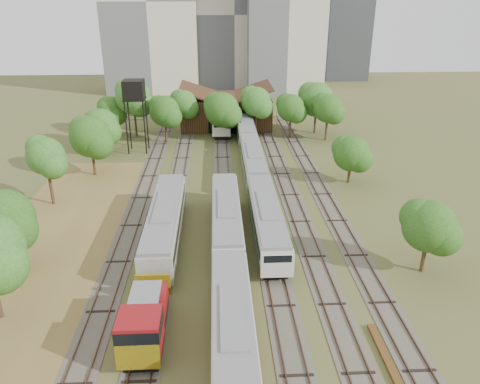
{
  "coord_description": "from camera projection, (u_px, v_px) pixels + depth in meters",
  "views": [
    {
      "loc": [
        -2.82,
        -26.78,
        22.53
      ],
      "look_at": [
        -0.36,
        20.4,
        2.5
      ],
      "focal_mm": 35.0,
      "sensor_mm": 36.0,
      "label": 1
    }
  ],
  "objects": [
    {
      "name": "tree_band_right",
      "position": [
        357.0,
        148.0,
        59.04
      ],
      "size": [
        5.87,
        44.88,
        7.72
      ],
      "color": "#382616",
      "rests_on": "ground"
    },
    {
      "name": "railcar_red_set",
      "position": [
        229.0,
        266.0,
        38.6
      ],
      "size": [
        2.85,
        34.57,
        3.52
      ],
      "color": "black",
      "rests_on": "ground"
    },
    {
      "name": "tower_left",
      "position": [
        150.0,
        1.0,
        111.84
      ],
      "size": [
        22.0,
        16.0,
        42.0
      ],
      "primitive_type": "cube",
      "color": "beige",
      "rests_on": "ground"
    },
    {
      "name": "shunter_locomotive",
      "position": [
        144.0,
        324.0,
        31.9
      ],
      "size": [
        2.82,
        8.1,
        3.7
      ],
      "color": "black",
      "rests_on": "ground"
    },
    {
      "name": "railcar_green_set",
      "position": [
        253.0,
        162.0,
        62.43
      ],
      "size": [
        2.81,
        52.08,
        3.47
      ],
      "color": "black",
      "rests_on": "ground"
    },
    {
      "name": "tower_centre",
      "position": [
        233.0,
        14.0,
        118.56
      ],
      "size": [
        20.0,
        18.0,
        36.0
      ],
      "primitive_type": "cube",
      "color": "#B3ACA2",
      "rests_on": "ground"
    },
    {
      "name": "railcar_rear",
      "position": [
        221.0,
        118.0,
        84.12
      ],
      "size": [
        3.03,
        16.08,
        3.74
      ],
      "color": "black",
      "rests_on": "ground"
    },
    {
      "name": "tree_band_left",
      "position": [
        62.0,
        162.0,
        52.73
      ],
      "size": [
        7.45,
        64.4,
        8.54
      ],
      "color": "#382616",
      "rests_on": "ground"
    },
    {
      "name": "water_tower",
      "position": [
        134.0,
        92.0,
        69.24
      ],
      "size": [
        3.15,
        3.15,
        10.92
      ],
      "color": "black",
      "rests_on": "ground"
    },
    {
      "name": "tree_band_far",
      "position": [
        224.0,
        104.0,
        77.83
      ],
      "size": [
        36.87,
        9.92,
        9.65
      ],
      "color": "#382616",
      "rests_on": "ground"
    },
    {
      "name": "rail_pile_far",
      "position": [
        390.0,
        367.0,
        30.45
      ],
      "size": [
        0.52,
        8.32,
        0.27
      ],
      "primitive_type": "cube",
      "color": "brown",
      "rests_on": "ground"
    },
    {
      "name": "ground",
      "position": [
        260.0,
        335.0,
        33.55
      ],
      "size": [
        240.0,
        240.0,
        0.0
      ],
      "primitive_type": "plane",
      "color": "#475123",
      "rests_on": "ground"
    },
    {
      "name": "tower_far_right",
      "position": [
        346.0,
        27.0,
        130.85
      ],
      "size": [
        12.0,
        12.0,
        28.0
      ],
      "primitive_type": "cube",
      "color": "#383B3F",
      "rests_on": "ground"
    },
    {
      "name": "dry_grass_patch",
      "position": [
        42.0,
        279.0,
        40.04
      ],
      "size": [
        14.0,
        60.0,
        0.04
      ],
      "primitive_type": "cube",
      "color": "brown",
      "rests_on": "ground"
    },
    {
      "name": "maintenance_shed",
      "position": [
        226.0,
        110.0,
        85.67
      ],
      "size": [
        16.45,
        11.55,
        7.58
      ],
      "color": "#321912",
      "rests_on": "ground"
    },
    {
      "name": "old_grey_coach",
      "position": [
        165.0,
        223.0,
        45.52
      ],
      "size": [
        2.99,
        18.0,
        3.7
      ],
      "color": "black",
      "rests_on": "ground"
    },
    {
      "name": "tracks",
      "position": [
        236.0,
        196.0,
        56.49
      ],
      "size": [
        24.6,
        80.0,
        0.19
      ],
      "color": "#4C473D",
      "rests_on": "ground"
    }
  ]
}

